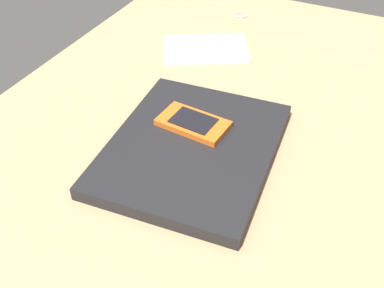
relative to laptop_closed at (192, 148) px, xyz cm
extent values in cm
cube|color=tan|center=(4.04, -1.04, -2.58)|extent=(120.00, 80.00, 3.00)
cube|color=black|center=(0.00, 0.00, 0.00)|extent=(32.51, 26.90, 2.16)
cube|color=orange|center=(3.83, 1.73, 1.58)|extent=(7.16, 11.67, 1.00)
cube|color=black|center=(3.83, 1.73, 2.15)|extent=(5.43, 7.32, 0.14)
torus|color=silver|center=(50.15, 11.10, -0.90)|extent=(3.04, 3.04, 0.36)
cube|color=white|center=(31.08, 11.79, -0.68)|extent=(18.48, 20.91, 0.80)
camera|label=1|loc=(-49.37, -23.80, 47.40)|focal=43.48mm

